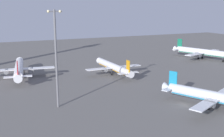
{
  "coord_description": "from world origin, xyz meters",
  "views": [
    {
      "loc": [
        -60.01,
        -70.57,
        31.81
      ],
      "look_at": [
        -5.59,
        45.0,
        4.0
      ],
      "focal_mm": 45.23,
      "sensor_mm": 36.0,
      "label": 1
    }
  ],
  "objects_px": {
    "apron_light_east": "(56,54)",
    "airplane_taxiway_distant": "(114,67)",
    "airplane_far_stand": "(217,98)",
    "airplane_terminal_side": "(204,52)",
    "airplane_mid_apron": "(19,69)"
  },
  "relations": [
    {
      "from": "apron_light_east",
      "to": "airplane_taxiway_distant",
      "type": "bearing_deg",
      "value": 42.94
    },
    {
      "from": "airplane_far_stand",
      "to": "airplane_taxiway_distant",
      "type": "relative_size",
      "value": 1.02
    },
    {
      "from": "airplane_taxiway_distant",
      "to": "airplane_terminal_side",
      "type": "xyz_separation_m",
      "value": [
        68.13,
        12.43,
        0.76
      ]
    },
    {
      "from": "airplane_far_stand",
      "to": "apron_light_east",
      "type": "relative_size",
      "value": 1.19
    },
    {
      "from": "airplane_far_stand",
      "to": "airplane_taxiway_distant",
      "type": "bearing_deg",
      "value": -105.24
    },
    {
      "from": "airplane_far_stand",
      "to": "airplane_taxiway_distant",
      "type": "height_order",
      "value": "airplane_far_stand"
    },
    {
      "from": "airplane_terminal_side",
      "to": "apron_light_east",
      "type": "height_order",
      "value": "apron_light_east"
    },
    {
      "from": "airplane_far_stand",
      "to": "airplane_taxiway_distant",
      "type": "xyz_separation_m",
      "value": [
        -8.93,
        57.39,
        -0.28
      ]
    },
    {
      "from": "airplane_terminal_side",
      "to": "apron_light_east",
      "type": "relative_size",
      "value": 1.38
    },
    {
      "from": "airplane_taxiway_distant",
      "to": "apron_light_east",
      "type": "height_order",
      "value": "apron_light_east"
    },
    {
      "from": "airplane_far_stand",
      "to": "airplane_mid_apron",
      "type": "distance_m",
      "value": 87.16
    },
    {
      "from": "airplane_far_stand",
      "to": "airplane_terminal_side",
      "type": "height_order",
      "value": "airplane_terminal_side"
    },
    {
      "from": "airplane_far_stand",
      "to": "apron_light_east",
      "type": "xyz_separation_m",
      "value": [
        -45.14,
        23.69,
        13.7
      ]
    },
    {
      "from": "airplane_taxiway_distant",
      "to": "apron_light_east",
      "type": "bearing_deg",
      "value": -136.81
    },
    {
      "from": "airplane_taxiway_distant",
      "to": "apron_light_east",
      "type": "xyz_separation_m",
      "value": [
        -36.21,
        -33.7,
        13.97
      ]
    }
  ]
}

